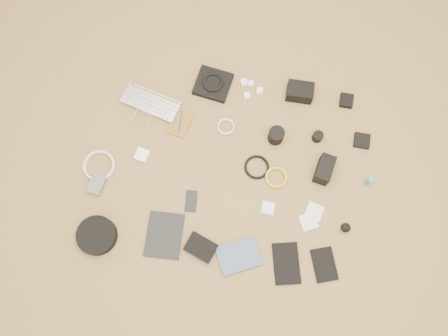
# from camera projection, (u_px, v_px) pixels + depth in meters

# --- Properties ---
(room_shell) EXTENTS (4.04, 4.04, 2.58)m
(room_shell) POSITION_uv_depth(u_px,v_px,m) (229.00, 29.00, 0.98)
(room_shell) COLOR olive
(room_shell) RESTS_ON ground
(laptop) EXTENTS (0.36, 0.30, 0.02)m
(laptop) POSITION_uv_depth(u_px,v_px,m) (147.00, 110.00, 2.27)
(laptop) COLOR silver
(laptop) RESTS_ON ground
(headphone_pouch) EXTENTS (0.21, 0.20, 0.03)m
(headphone_pouch) POSITION_uv_depth(u_px,v_px,m) (213.00, 84.00, 2.30)
(headphone_pouch) COLOR black
(headphone_pouch) RESTS_ON ground
(headphones) EXTENTS (0.15, 0.15, 0.01)m
(headphones) POSITION_uv_depth(u_px,v_px,m) (213.00, 82.00, 2.28)
(headphones) COLOR black
(headphones) RESTS_ON headphone_pouch
(charger_a) EXTENTS (0.03, 0.03, 0.03)m
(charger_a) POSITION_uv_depth(u_px,v_px,m) (251.00, 84.00, 2.31)
(charger_a) COLOR white
(charger_a) RESTS_ON ground
(charger_b) EXTENTS (0.04, 0.04, 0.03)m
(charger_b) POSITION_uv_depth(u_px,v_px,m) (244.00, 83.00, 2.31)
(charger_b) COLOR white
(charger_b) RESTS_ON ground
(charger_c) EXTENTS (0.04, 0.04, 0.03)m
(charger_c) POSITION_uv_depth(u_px,v_px,m) (260.00, 91.00, 2.29)
(charger_c) COLOR white
(charger_c) RESTS_ON ground
(charger_d) EXTENTS (0.03, 0.03, 0.03)m
(charger_d) POSITION_uv_depth(u_px,v_px,m) (247.00, 96.00, 2.29)
(charger_d) COLOR white
(charger_d) RESTS_ON ground
(dslr_camera) EXTENTS (0.14, 0.10, 0.08)m
(dslr_camera) POSITION_uv_depth(u_px,v_px,m) (300.00, 92.00, 2.26)
(dslr_camera) COLOR black
(dslr_camera) RESTS_ON ground
(lens_pouch) EXTENTS (0.07, 0.08, 0.03)m
(lens_pouch) POSITION_uv_depth(u_px,v_px,m) (346.00, 101.00, 2.28)
(lens_pouch) COLOR black
(lens_pouch) RESTS_ON ground
(notebook_olive) EXTENTS (0.14, 0.17, 0.01)m
(notebook_olive) POSITION_uv_depth(u_px,v_px,m) (180.00, 122.00, 2.26)
(notebook_olive) COLOR brown
(notebook_olive) RESTS_ON ground
(pen_blue) EXTENTS (0.01, 0.13, 0.01)m
(pen_blue) POSITION_uv_depth(u_px,v_px,m) (180.00, 122.00, 2.25)
(pen_blue) COLOR #153DAC
(pen_blue) RESTS_ON notebook_olive
(cable_white_a) EXTENTS (0.10, 0.10, 0.01)m
(cable_white_a) POSITION_uv_depth(u_px,v_px,m) (226.00, 127.00, 2.25)
(cable_white_a) COLOR silver
(cable_white_a) RESTS_ON ground
(lens_a) EXTENTS (0.10, 0.10, 0.09)m
(lens_a) POSITION_uv_depth(u_px,v_px,m) (276.00, 136.00, 2.20)
(lens_a) COLOR black
(lens_a) RESTS_ON ground
(lens_b) EXTENTS (0.06, 0.06, 0.05)m
(lens_b) POSITION_uv_depth(u_px,v_px,m) (318.00, 137.00, 2.21)
(lens_b) COLOR black
(lens_b) RESTS_ON ground
(card_reader) EXTENTS (0.09, 0.09, 0.02)m
(card_reader) POSITION_uv_depth(u_px,v_px,m) (362.00, 141.00, 2.22)
(card_reader) COLOR black
(card_reader) RESTS_ON ground
(power_brick) EXTENTS (0.08, 0.08, 0.03)m
(power_brick) POSITION_uv_depth(u_px,v_px,m) (142.00, 155.00, 2.20)
(power_brick) COLOR white
(power_brick) RESTS_ON ground
(cable_white_b) EXTENTS (0.16, 0.16, 0.01)m
(cable_white_b) POSITION_uv_depth(u_px,v_px,m) (99.00, 166.00, 2.19)
(cable_white_b) COLOR silver
(cable_white_b) RESTS_ON ground
(cable_black) EXTENTS (0.16, 0.16, 0.01)m
(cable_black) POSITION_uv_depth(u_px,v_px,m) (257.00, 167.00, 2.19)
(cable_black) COLOR black
(cable_black) RESTS_ON ground
(cable_yellow) EXTENTS (0.14, 0.14, 0.01)m
(cable_yellow) POSITION_uv_depth(u_px,v_px,m) (276.00, 178.00, 2.17)
(cable_yellow) COLOR gold
(cable_yellow) RESTS_ON ground
(flash) EXTENTS (0.10, 0.15, 0.10)m
(flash) POSITION_uv_depth(u_px,v_px,m) (324.00, 169.00, 2.14)
(flash) COLOR black
(flash) RESTS_ON ground
(lens_cleaner) EXTENTS (0.03, 0.03, 0.08)m
(lens_cleaner) POSITION_uv_depth(u_px,v_px,m) (369.00, 181.00, 2.13)
(lens_cleaner) COLOR teal
(lens_cleaner) RESTS_ON ground
(battery_charger) EXTENTS (0.09, 0.12, 0.03)m
(battery_charger) POSITION_uv_depth(u_px,v_px,m) (97.00, 184.00, 2.15)
(battery_charger) COLOR #5C5D62
(battery_charger) RESTS_ON ground
(tablet) EXTENTS (0.18, 0.23, 0.01)m
(tablet) POSITION_uv_depth(u_px,v_px,m) (164.00, 235.00, 2.10)
(tablet) COLOR black
(tablet) RESTS_ON ground
(phone) EXTENTS (0.06, 0.11, 0.01)m
(phone) POSITION_uv_depth(u_px,v_px,m) (191.00, 201.00, 2.14)
(phone) COLOR black
(phone) RESTS_ON ground
(filter_case_left) EXTENTS (0.07, 0.07, 0.01)m
(filter_case_left) POSITION_uv_depth(u_px,v_px,m) (268.00, 208.00, 2.13)
(filter_case_left) COLOR silver
(filter_case_left) RESTS_ON ground
(filter_case_mid) EXTENTS (0.10, 0.10, 0.01)m
(filter_case_mid) POSITION_uv_depth(u_px,v_px,m) (308.00, 222.00, 2.11)
(filter_case_mid) COLOR silver
(filter_case_mid) RESTS_ON ground
(filter_case_right) EXTENTS (0.10, 0.10, 0.01)m
(filter_case_right) POSITION_uv_depth(u_px,v_px,m) (314.00, 212.00, 2.13)
(filter_case_right) COLOR silver
(filter_case_right) RESTS_ON ground
(air_blower) EXTENTS (0.06, 0.06, 0.05)m
(air_blower) POSITION_uv_depth(u_px,v_px,m) (346.00, 228.00, 2.09)
(air_blower) COLOR black
(air_blower) RESTS_ON ground
(headphone_case) EXTENTS (0.24, 0.24, 0.05)m
(headphone_case) POSITION_uv_depth(u_px,v_px,m) (97.00, 235.00, 2.07)
(headphone_case) COLOR black
(headphone_case) RESTS_ON ground
(drive_case) EXTENTS (0.17, 0.15, 0.03)m
(drive_case) POSITION_uv_depth(u_px,v_px,m) (201.00, 247.00, 2.07)
(drive_case) COLOR black
(drive_case) RESTS_ON ground
(paperback) EXTENTS (0.23, 0.20, 0.02)m
(paperback) POSITION_uv_depth(u_px,v_px,m) (243.00, 271.00, 2.05)
(paperback) COLOR #445974
(paperback) RESTS_ON ground
(notebook_black_a) EXTENTS (0.15, 0.21, 0.01)m
(notebook_black_a) POSITION_uv_depth(u_px,v_px,m) (286.00, 263.00, 2.06)
(notebook_black_a) COLOR black
(notebook_black_a) RESTS_ON ground
(notebook_black_b) EXTENTS (0.14, 0.18, 0.01)m
(notebook_black_b) POSITION_uv_depth(u_px,v_px,m) (324.00, 265.00, 2.06)
(notebook_black_b) COLOR black
(notebook_black_b) RESTS_ON ground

